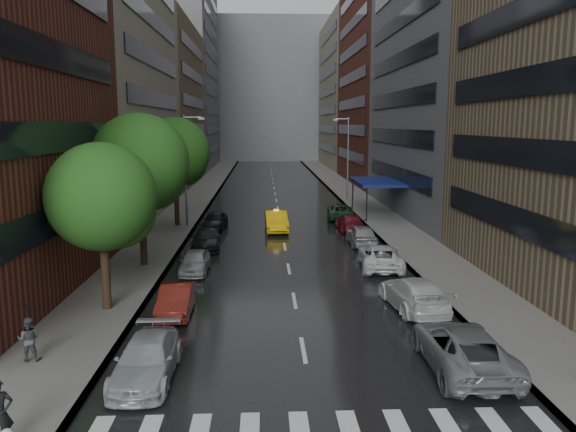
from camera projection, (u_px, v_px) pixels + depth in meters
name	position (u px, v px, depth m)	size (l,w,h in m)	color
ground	(313.00, 402.00, 17.24)	(220.00, 220.00, 0.00)	gray
road	(276.00, 196.00, 66.53)	(14.00, 140.00, 0.01)	black
sidewalk_left	(199.00, 195.00, 66.12)	(4.00, 140.00, 0.15)	gray
sidewalk_right	(351.00, 195.00, 66.91)	(4.00, 140.00, 0.15)	gray
buildings_left	(157.00, 64.00, 71.92)	(8.00, 108.00, 38.00)	maroon
buildings_right	(392.00, 71.00, 71.34)	(8.05, 109.10, 36.00)	#937A5B
building_far	(269.00, 91.00, 130.94)	(40.00, 14.00, 32.00)	slate
tree_near	(101.00, 197.00, 24.69)	(4.82, 4.82, 7.68)	#382619
tree_mid	(140.00, 163.00, 32.48)	(5.70, 5.70, 9.09)	#382619
tree_far	(175.00, 152.00, 45.52)	(5.65, 5.65, 9.00)	#382619
taxi	(276.00, 221.00, 44.50)	(1.69, 4.86, 1.60)	#E1AB0B
parked_cars_left	(195.00, 261.00, 32.09)	(2.15, 31.63, 1.45)	#ACAFB6
parked_cars_right	(379.00, 255.00, 33.47)	(2.88, 36.36, 1.56)	gray
ped_black_umbrella	(28.00, 327.00, 19.71)	(0.96, 0.98, 2.09)	#46454A
street_lamp_left	(186.00, 168.00, 45.68)	(1.74, 0.22, 9.00)	gray
street_lamp_right	(347.00, 157.00, 61.14)	(1.74, 0.22, 9.00)	gray
awning	(377.00, 182.00, 51.63)	(4.00, 8.00, 3.12)	navy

